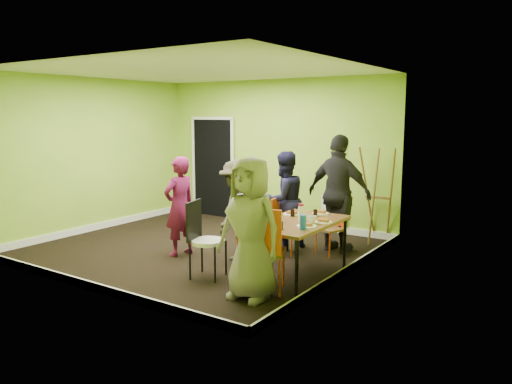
% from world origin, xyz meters
% --- Properties ---
extents(ground, '(5.00, 5.00, 0.00)m').
position_xyz_m(ground, '(0.00, 0.00, 0.00)').
color(ground, black).
rests_on(ground, ground).
extents(room_walls, '(5.04, 4.54, 2.82)m').
position_xyz_m(room_walls, '(-0.02, 0.04, 0.99)').
color(room_walls, '#80AE2C').
rests_on(room_walls, ground).
extents(dining_table, '(0.90, 1.50, 0.75)m').
position_xyz_m(dining_table, '(1.94, -0.34, 0.70)').
color(dining_table, black).
rests_on(dining_table, ground).
extents(chair_left_far, '(0.42, 0.42, 0.87)m').
position_xyz_m(chair_left_far, '(1.20, 0.49, 0.49)').
color(chair_left_far, '#F25716').
rests_on(chair_left_far, ground).
extents(chair_left_near, '(0.45, 0.45, 0.90)m').
position_xyz_m(chair_left_near, '(1.08, -0.19, 0.51)').
color(chair_left_near, '#F25716').
rests_on(chair_left_near, ground).
extents(chair_back_end, '(0.50, 0.54, 0.91)m').
position_xyz_m(chair_back_end, '(1.91, 1.01, 0.64)').
color(chair_back_end, '#F25716').
rests_on(chair_back_end, ground).
extents(chair_front_end, '(0.57, 0.57, 1.05)m').
position_xyz_m(chair_front_end, '(1.95, -1.11, 0.59)').
color(chair_front_end, '#F25716').
rests_on(chair_front_end, ground).
extents(chair_bentwood, '(0.49, 0.48, 1.02)m').
position_xyz_m(chair_bentwood, '(0.92, -1.04, 0.56)').
color(chair_bentwood, black).
rests_on(chair_bentwood, ground).
extents(easel, '(0.64, 0.61, 1.61)m').
position_xyz_m(easel, '(2.17, 2.02, 0.79)').
color(easel, brown).
rests_on(easel, ground).
extents(plate_near_left, '(0.24, 0.24, 0.01)m').
position_xyz_m(plate_near_left, '(1.67, 0.00, 0.76)').
color(plate_near_left, white).
rests_on(plate_near_left, dining_table).
extents(plate_near_right, '(0.25, 0.25, 0.01)m').
position_xyz_m(plate_near_right, '(1.66, -0.74, 0.76)').
color(plate_near_right, white).
rests_on(plate_near_right, dining_table).
extents(plate_far_back, '(0.24, 0.24, 0.01)m').
position_xyz_m(plate_far_back, '(1.98, 0.28, 0.76)').
color(plate_far_back, white).
rests_on(plate_far_back, dining_table).
extents(plate_far_front, '(0.26, 0.26, 0.01)m').
position_xyz_m(plate_far_front, '(1.91, -0.93, 0.76)').
color(plate_far_front, white).
rests_on(plate_far_front, dining_table).
extents(plate_wall_back, '(0.23, 0.23, 0.01)m').
position_xyz_m(plate_wall_back, '(2.27, -0.22, 0.76)').
color(plate_wall_back, white).
rests_on(plate_wall_back, dining_table).
extents(plate_wall_front, '(0.25, 0.25, 0.01)m').
position_xyz_m(plate_wall_front, '(2.20, -0.54, 0.76)').
color(plate_wall_front, white).
rests_on(plate_wall_front, dining_table).
extents(thermos, '(0.07, 0.07, 0.20)m').
position_xyz_m(thermos, '(1.97, -0.28, 0.85)').
color(thermos, white).
rests_on(thermos, dining_table).
extents(blue_bottle, '(0.08, 0.08, 0.18)m').
position_xyz_m(blue_bottle, '(2.24, -0.72, 0.84)').
color(blue_bottle, blue).
rests_on(blue_bottle, dining_table).
extents(orange_bottle, '(0.03, 0.03, 0.08)m').
position_xyz_m(orange_bottle, '(1.91, -0.13, 0.79)').
color(orange_bottle, '#F25716').
rests_on(orange_bottle, dining_table).
extents(glass_mid, '(0.06, 0.06, 0.09)m').
position_xyz_m(glass_mid, '(1.74, -0.10, 0.80)').
color(glass_mid, black).
rests_on(glass_mid, dining_table).
extents(glass_back, '(0.06, 0.06, 0.09)m').
position_xyz_m(glass_back, '(2.00, 0.08, 0.80)').
color(glass_back, black).
rests_on(glass_back, dining_table).
extents(glass_front, '(0.07, 0.07, 0.09)m').
position_xyz_m(glass_front, '(1.99, -0.85, 0.80)').
color(glass_front, black).
rests_on(glass_front, dining_table).
extents(cup_a, '(0.11, 0.11, 0.09)m').
position_xyz_m(cup_a, '(1.78, -0.55, 0.80)').
color(cup_a, white).
rests_on(cup_a, dining_table).
extents(cup_b, '(0.11, 0.11, 0.10)m').
position_xyz_m(cup_b, '(2.18, -0.37, 0.80)').
color(cup_b, white).
rests_on(cup_b, dining_table).
extents(person_standing, '(0.45, 0.60, 1.52)m').
position_xyz_m(person_standing, '(-0.03, -0.44, 0.76)').
color(person_standing, '#62103D').
rests_on(person_standing, ground).
extents(person_left_far, '(0.86, 0.94, 1.57)m').
position_xyz_m(person_left_far, '(1.08, 0.78, 0.78)').
color(person_left_far, '#171535').
rests_on(person_left_far, ground).
extents(person_left_near, '(0.75, 1.06, 1.49)m').
position_xyz_m(person_left_near, '(0.81, -0.11, 0.74)').
color(person_left_near, '#312C21').
rests_on(person_left_near, ground).
extents(person_back_end, '(1.12, 0.55, 1.84)m').
position_xyz_m(person_back_end, '(1.88, 1.11, 0.92)').
color(person_back_end, black).
rests_on(person_back_end, ground).
extents(person_front_end, '(0.82, 0.53, 1.67)m').
position_xyz_m(person_front_end, '(1.88, -1.34, 0.84)').
color(person_front_end, gray).
rests_on(person_front_end, ground).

